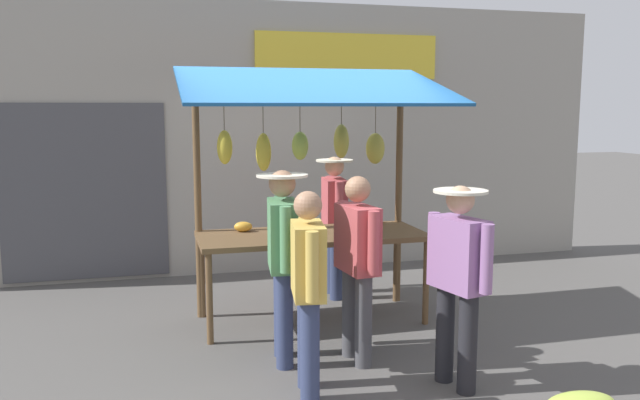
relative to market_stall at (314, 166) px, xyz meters
name	(u,v)px	position (x,y,z in m)	size (l,w,h in m)	color
ground_plane	(312,320)	(0.04, 0.05, -1.53)	(40.00, 40.00, 0.00)	#514F4C
street_backdrop	(267,139)	(0.07, -2.15, 0.16)	(9.00, 0.30, 3.40)	#9E998E
market_stall	(314,166)	(0.00, 0.00, 0.00)	(2.50, 1.46, 2.50)	brown
vendor_with_sunhat	(334,216)	(-0.41, -0.70, -0.62)	(0.40, 0.67, 1.57)	navy
shopper_with_shopping_bag	(458,272)	(-0.63, 1.82, -0.64)	(0.40, 0.65, 1.54)	#232328
shopper_with_ponytail	(357,257)	(-0.06, 1.14, -0.65)	(0.27, 0.67, 1.55)	#4C4C51
shopper_in_striped_shirt	(283,251)	(0.53, 1.00, -0.59)	(0.41, 0.68, 1.60)	navy
shopper_in_grey_tee	(308,281)	(0.48, 1.65, -0.68)	(0.28, 0.66, 1.51)	navy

